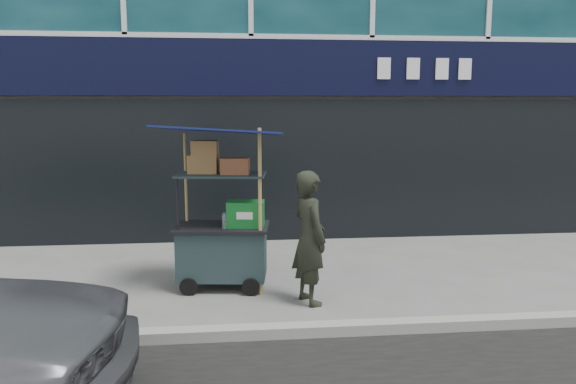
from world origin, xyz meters
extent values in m
plane|color=#61615C|center=(0.00, 0.00, 0.00)|extent=(80.00, 80.00, 0.00)
cube|color=gray|center=(0.00, -0.20, 0.06)|extent=(80.00, 0.18, 0.12)
cube|color=black|center=(0.00, 3.86, 2.90)|extent=(15.68, 0.06, 0.90)
cube|color=black|center=(0.00, 3.90, 1.20)|extent=(15.68, 0.04, 2.40)
cube|color=#1A2C2C|center=(-0.48, 1.44, 0.45)|extent=(1.15, 0.75, 0.63)
cylinder|color=black|center=(-0.90, 1.15, 0.11)|extent=(0.22, 0.07, 0.22)
cylinder|color=black|center=(-0.15, 1.06, 0.11)|extent=(0.22, 0.07, 0.22)
cube|color=black|center=(-0.48, 1.44, 0.78)|extent=(1.23, 0.83, 0.04)
cylinder|color=black|center=(-1.01, 1.23, 1.10)|extent=(0.03, 0.03, 0.68)
cylinder|color=black|center=(-0.02, 1.11, 1.10)|extent=(0.03, 0.03, 0.68)
cylinder|color=black|center=(-0.94, 1.76, 1.10)|extent=(0.03, 0.03, 0.68)
cylinder|color=black|center=(0.04, 1.65, 1.10)|extent=(0.03, 0.03, 0.68)
cube|color=#1A2C2C|center=(-0.48, 1.44, 1.44)|extent=(1.15, 0.75, 0.03)
cylinder|color=#9C8946|center=(-0.02, 1.11, 1.01)|extent=(0.05, 0.05, 2.03)
cylinder|color=#9C8946|center=(-0.94, 1.76, 0.97)|extent=(0.04, 0.04, 1.94)
cube|color=#0B1541|center=(-0.48, 1.44, 1.98)|extent=(1.65, 1.25, 0.18)
cube|color=#0E5C26|center=(-0.19, 1.36, 0.96)|extent=(0.49, 0.37, 0.32)
cylinder|color=silver|center=(-0.45, 1.25, 0.89)|extent=(0.07, 0.07, 0.18)
cylinder|color=blue|center=(-0.45, 1.25, 0.99)|extent=(0.03, 0.03, 0.02)
cube|color=olive|center=(-0.70, 1.51, 1.57)|extent=(0.39, 0.31, 0.23)
cube|color=olive|center=(-0.31, 1.37, 1.56)|extent=(0.37, 0.29, 0.20)
cube|color=olive|center=(-0.68, 1.49, 1.77)|extent=(0.34, 0.27, 0.18)
imported|color=black|center=(0.53, 0.77, 0.78)|extent=(0.55, 0.66, 1.56)
camera|label=1|loc=(-0.37, -5.50, 2.28)|focal=35.00mm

